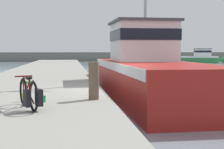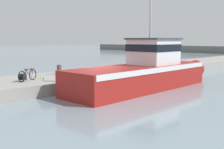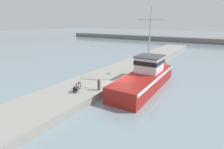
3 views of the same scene
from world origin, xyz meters
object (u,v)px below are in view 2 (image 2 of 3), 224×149
object	(u,v)px
fishing_boat_main	(146,70)
water_bottle_on_curb	(43,78)
bicycle_touring	(26,76)
water_bottle_by_bike	(41,77)
mooring_post	(59,73)

from	to	relation	value
fishing_boat_main	water_bottle_on_curb	world-z (taller)	fishing_boat_main
bicycle_touring	water_bottle_by_bike	xyz separation A→B (m)	(-0.33, 1.29, -0.23)
mooring_post	water_bottle_on_curb	distance (m)	1.51
mooring_post	water_bottle_by_bike	xyz separation A→B (m)	(-1.99, -0.20, -0.42)
bicycle_touring	fishing_boat_main	bearing A→B (deg)	37.12
fishing_boat_main	bicycle_touring	xyz separation A→B (m)	(-4.51, -7.00, -0.16)
water_bottle_on_curb	bicycle_touring	bearing A→B (deg)	-103.66
bicycle_touring	water_bottle_by_bike	distance (m)	1.36
fishing_boat_main	water_bottle_on_curb	xyz separation A→B (m)	(-4.24, -5.88, -0.43)
bicycle_touring	mooring_post	size ratio (longest dim) A/B	1.51
fishing_boat_main	bicycle_touring	bearing A→B (deg)	-124.16
bicycle_touring	mooring_post	distance (m)	2.24
fishing_boat_main	water_bottle_by_bike	bearing A→B (deg)	-131.69
bicycle_touring	mooring_post	world-z (taller)	mooring_post
water_bottle_on_curb	fishing_boat_main	bearing A→B (deg)	54.18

